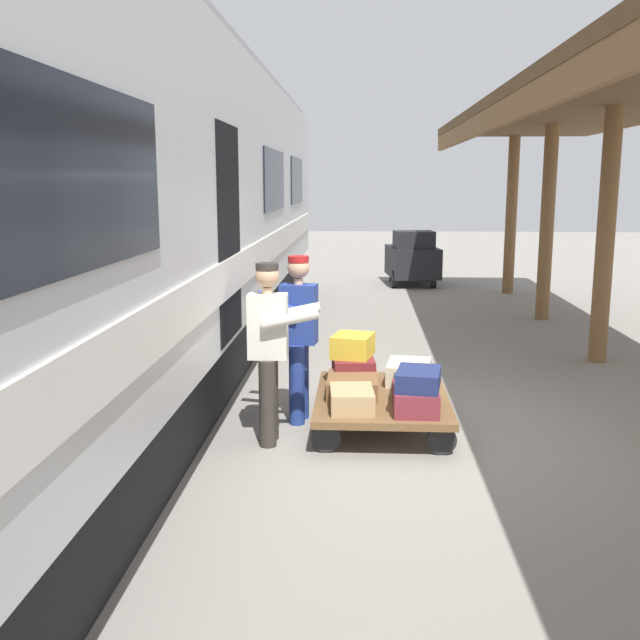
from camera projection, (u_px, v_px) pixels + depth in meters
name	position (u px, v px, depth m)	size (l,w,h in m)	color
ground_plane	(443.00, 436.00, 7.11)	(60.00, 60.00, 0.00)	gray
train_car	(72.00, 221.00, 6.93)	(3.02, 20.47, 4.00)	silver
luggage_cart	(382.00, 400.00, 7.29)	(1.32, 1.77, 0.34)	brown
suitcase_burgundy_valise	(415.00, 399.00, 6.77)	(0.41, 0.62, 0.22)	maroon
suitcase_brown_leather	(352.00, 386.00, 7.28)	(0.50, 0.62, 0.18)	brown
suitcase_cream_canvas	(409.00, 372.00, 7.72)	(0.44, 0.58, 0.22)	beige
suitcase_maroon_trunk	(353.00, 369.00, 7.75)	(0.42, 0.60, 0.27)	maroon
suitcase_black_hardshell	(412.00, 387.00, 7.25)	(0.36, 0.46, 0.17)	black
suitcase_tan_vintage	(352.00, 399.00, 6.80)	(0.40, 0.53, 0.19)	tan
suitcase_navy_fabric	(419.00, 379.00, 6.71)	(0.39, 0.53, 0.17)	navy
suitcase_yellow_case	(353.00, 345.00, 7.72)	(0.39, 0.46, 0.24)	gold
porter_in_overalls	(297.00, 333.00, 7.39)	(0.70, 0.49, 1.70)	navy
porter_by_door	(270.00, 347.00, 6.76)	(0.67, 0.43, 1.70)	#332D28
baggage_tug	(413.00, 259.00, 17.42)	(1.27, 1.81, 1.30)	black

